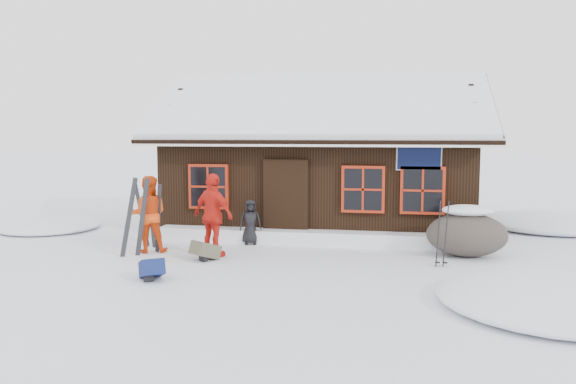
# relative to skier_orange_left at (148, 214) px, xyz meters

# --- Properties ---
(ground) EXTENTS (120.00, 120.00, 0.00)m
(ground) POSITION_rel_skier_orange_left_xyz_m (1.94, -0.67, -0.87)
(ground) COLOR white
(ground) RESTS_ON ground
(mountain_hut) EXTENTS (8.90, 6.09, 4.42)m
(mountain_hut) POSITION_rel_skier_orange_left_xyz_m (3.44, 4.31, 0.70)
(mountain_hut) COLOR black
(mountain_hut) RESTS_ON ground
(snow_drift) EXTENTS (7.60, 0.60, 0.35)m
(snow_drift) POSITION_rel_skier_orange_left_xyz_m (3.44, 1.58, -0.70)
(snow_drift) COLOR white
(snow_drift) RESTS_ON ground
(snow_mounds) EXTENTS (20.60, 13.20, 0.48)m
(snow_mounds) POSITION_rel_skier_orange_left_xyz_m (3.59, 1.19, -0.87)
(snow_mounds) COLOR white
(snow_mounds) RESTS_ON ground
(skier_orange_left) EXTENTS (1.01, 0.90, 1.74)m
(skier_orange_left) POSITION_rel_skier_orange_left_xyz_m (0.00, 0.00, 0.00)
(skier_orange_left) COLOR #E1430F
(skier_orange_left) RESTS_ON ground
(skier_orange_right) EXTENTS (1.16, 0.88, 1.84)m
(skier_orange_right) POSITION_rel_skier_orange_left_xyz_m (1.60, -0.20, 0.05)
(skier_orange_right) COLOR red
(skier_orange_right) RESTS_ON ground
(skier_crouched) EXTENTS (0.62, 0.50, 1.10)m
(skier_crouched) POSITION_rel_skier_orange_left_xyz_m (2.05, 1.30, -0.32)
(skier_crouched) COLOR black
(skier_crouched) RESTS_ON ground
(boulder) EXTENTS (1.74, 1.31, 1.02)m
(boulder) POSITION_rel_skier_orange_left_xyz_m (7.06, 0.86, -0.36)
(boulder) COLOR #484039
(boulder) RESTS_ON ground
(ski_pair_left) EXTENTS (0.69, 0.25, 1.79)m
(ski_pair_left) POSITION_rel_skier_orange_left_xyz_m (-0.10, -0.45, -0.02)
(ski_pair_left) COLOR black
(ski_pair_left) RESTS_ON ground
(ski_pair_mid) EXTENTS (0.61, 0.22, 1.64)m
(ski_pair_mid) POSITION_rel_skier_orange_left_xyz_m (-0.33, 0.59, -0.10)
(ski_pair_mid) COLOR black
(ski_pair_mid) RESTS_ON ground
(ski_pair_right) EXTENTS (0.52, 0.17, 1.62)m
(ski_pair_right) POSITION_rel_skier_orange_left_xyz_m (0.11, 0.01, -0.11)
(ski_pair_right) COLOR black
(ski_pair_right) RESTS_ON ground
(ski_poles) EXTENTS (0.25, 0.12, 1.39)m
(ski_poles) POSITION_rel_skier_orange_left_xyz_m (6.44, -0.23, -0.21)
(ski_poles) COLOR black
(ski_poles) RESTS_ON ground
(backpack_blue) EXTENTS (0.64, 0.67, 0.29)m
(backpack_blue) POSITION_rel_skier_orange_left_xyz_m (1.09, -2.29, -0.73)
(backpack_blue) COLOR #131D51
(backpack_blue) RESTS_ON ground
(backpack_olive) EXTENTS (0.64, 0.68, 0.30)m
(backpack_olive) POSITION_rel_skier_orange_left_xyz_m (1.53, -0.56, -0.72)
(backpack_olive) COLOR #4E4A38
(backpack_olive) RESTS_ON ground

